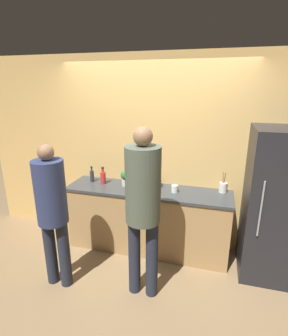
# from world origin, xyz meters

# --- Properties ---
(ground_plane) EXTENTS (14.00, 14.00, 0.00)m
(ground_plane) POSITION_xyz_m (0.00, 0.00, 0.00)
(ground_plane) COLOR #8C704C
(wall_back) EXTENTS (5.20, 0.06, 2.60)m
(wall_back) POSITION_xyz_m (0.00, 0.62, 1.30)
(wall_back) COLOR #E0B266
(wall_back) RESTS_ON ground_plane
(counter) EXTENTS (2.18, 0.60, 0.89)m
(counter) POSITION_xyz_m (0.00, 0.33, 0.44)
(counter) COLOR tan
(counter) RESTS_ON ground_plane
(refrigerator) EXTENTS (0.60, 0.71, 1.77)m
(refrigerator) POSITION_xyz_m (1.50, 0.25, 0.89)
(refrigerator) COLOR #232328
(refrigerator) RESTS_ON ground_plane
(person_left) EXTENTS (0.32, 0.32, 1.64)m
(person_left) POSITION_xyz_m (-0.80, -0.62, 0.96)
(person_left) COLOR #232838
(person_left) RESTS_ON ground_plane
(person_center) EXTENTS (0.35, 0.35, 1.84)m
(person_center) POSITION_xyz_m (0.17, -0.50, 1.10)
(person_center) COLOR #232838
(person_center) RESTS_ON ground_plane
(fruit_bowl) EXTENTS (0.35, 0.35, 0.13)m
(fruit_bowl) POSITION_xyz_m (-0.02, 0.43, 0.93)
(fruit_bowl) COLOR brown
(fruit_bowl) RESTS_ON counter
(utensil_crock) EXTENTS (0.10, 0.10, 0.27)m
(utensil_crock) POSITION_xyz_m (0.95, 0.48, 0.96)
(utensil_crock) COLOR silver
(utensil_crock) RESTS_ON counter
(bottle_red) EXTENTS (0.08, 0.08, 0.24)m
(bottle_red) POSITION_xyz_m (-0.65, 0.36, 0.98)
(bottle_red) COLOR red
(bottle_red) RESTS_ON counter
(bottle_dark) EXTENTS (0.06, 0.06, 0.22)m
(bottle_dark) POSITION_xyz_m (-0.84, 0.39, 0.97)
(bottle_dark) COLOR #333338
(bottle_dark) RESTS_ON counter
(cup_white) EXTENTS (0.09, 0.09, 0.09)m
(cup_white) POSITION_xyz_m (0.36, 0.32, 0.93)
(cup_white) COLOR white
(cup_white) RESTS_ON counter
(potted_plant) EXTENTS (0.13, 0.13, 0.22)m
(potted_plant) POSITION_xyz_m (-0.33, 0.37, 1.00)
(potted_plant) COLOR beige
(potted_plant) RESTS_ON counter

